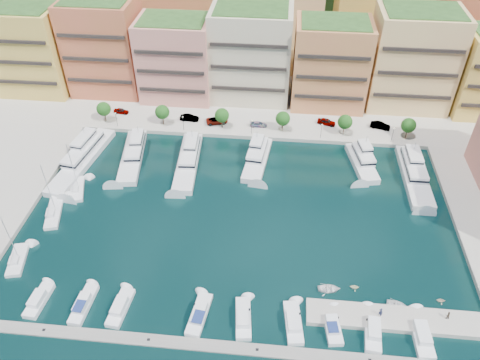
{
  "coord_description": "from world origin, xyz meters",
  "views": [
    {
      "loc": [
        7.35,
        -70.94,
        69.84
      ],
      "look_at": [
        -0.43,
        5.89,
        6.0
      ],
      "focal_mm": 35.0,
      "sensor_mm": 36.0,
      "label": 1
    }
  ],
  "objects": [
    {
      "name": "cruiser_2",
      "position": [
        -18.4,
        -24.59,
        0.55
      ],
      "size": [
        3.27,
        8.11,
        2.55
      ],
      "color": "white",
      "rests_on": "ground"
    },
    {
      "name": "apartment_3",
      "position": [
        -2.0,
        51.99,
        13.81
      ],
      "size": [
        22.0,
        16.5,
        25.8
      ],
      "color": "beige",
      "rests_on": "north_quay"
    },
    {
      "name": "cruiser_4",
      "position": [
        -4.44,
        -24.61,
        0.57
      ],
      "size": [
        3.64,
        8.88,
        2.66
      ],
      "color": "white",
      "rests_on": "ground"
    },
    {
      "name": "cruiser_9",
      "position": [
        32.94,
        -24.6,
        0.55
      ],
      "size": [
        3.13,
        9.22,
        2.55
      ],
      "color": "white",
      "rests_on": "ground"
    },
    {
      "name": "apartment_4",
      "position": [
        20.0,
        49.99,
        12.81
      ],
      "size": [
        20.0,
        15.5,
        23.8
      ],
      "color": "#C56C4A",
      "rests_on": "north_quay"
    },
    {
      "name": "backblock_2",
      "position": [
        5.0,
        74.0,
        16.0
      ],
      "size": [
        26.0,
        18.0,
        30.0
      ],
      "primitive_type": "cube",
      "color": "#E3C678",
      "rests_on": "north_quay"
    },
    {
      "name": "yacht_2",
      "position": [
        -14.34,
        18.59,
        1.21
      ],
      "size": [
        6.07,
        22.97,
        7.3
      ],
      "color": "silver",
      "rests_on": "ground"
    },
    {
      "name": "car_0",
      "position": [
        -36.99,
        37.81,
        1.71
      ],
      "size": [
        4.32,
        2.12,
        1.42
      ],
      "primitive_type": "imported",
      "rotation": [
        0.0,
        0.0,
        1.46
      ],
      "color": "gray",
      "rests_on": "north_quay"
    },
    {
      "name": "sailboat_2",
      "position": [
        -37.63,
        5.54,
        0.32
      ],
      "size": [
        5.16,
        8.91,
        13.2
      ],
      "color": "silver",
      "rests_on": "ground"
    },
    {
      "name": "tender_3",
      "position": [
        37.84,
        -17.23,
        0.42
      ],
      "size": [
        1.63,
        1.42,
        0.85
      ],
      "primitive_type": "imported",
      "rotation": [
        0.0,
        0.0,
        1.55
      ],
      "color": "beige",
      "rests_on": "ground"
    },
    {
      "name": "tree_2",
      "position": [
        -8.0,
        33.5,
        4.74
      ],
      "size": [
        3.8,
        3.8,
        5.65
      ],
      "color": "#473323",
      "rests_on": "north_quay"
    },
    {
      "name": "lamppost_0",
      "position": [
        -36.0,
        31.2,
        3.83
      ],
      "size": [
        0.3,
        0.3,
        4.2
      ],
      "color": "black",
      "rests_on": "north_quay"
    },
    {
      "name": "hillside",
      "position": [
        0.0,
        110.0,
        0.0
      ],
      "size": [
        240.0,
        40.0,
        58.0
      ],
      "primitive_type": "cube",
      "color": "black",
      "rests_on": "ground"
    },
    {
      "name": "backblock_4",
      "position": [
        65.0,
        74.0,
        16.0
      ],
      "size": [
        26.0,
        18.0,
        30.0
      ],
      "primitive_type": "cube",
      "color": "#CB5A43",
      "rests_on": "north_quay"
    },
    {
      "name": "car_1",
      "position": [
        -17.36,
        36.02,
        1.83
      ],
      "size": [
        5.13,
        1.96,
        1.67
      ],
      "primitive_type": "imported",
      "rotation": [
        0.0,
        0.0,
        1.53
      ],
      "color": "gray",
      "rests_on": "north_quay"
    },
    {
      "name": "car_4",
      "position": [
        19.76,
        37.79,
        1.82
      ],
      "size": [
        5.19,
        3.18,
        1.65
      ],
      "primitive_type": "imported",
      "rotation": [
        0.0,
        0.0,
        1.3
      ],
      "color": "gray",
      "rests_on": "north_quay"
    },
    {
      "name": "cruiser_6",
      "position": [
        11.76,
        -24.59,
        0.55
      ],
      "size": [
        3.71,
        8.53,
        2.55
      ],
      "color": "white",
      "rests_on": "ground"
    },
    {
      "name": "car_2",
      "position": [
        -9.68,
        35.49,
        1.82
      ],
      "size": [
        6.42,
        4.32,
        1.63
      ],
      "primitive_type": "imported",
      "rotation": [
        0.0,
        0.0,
        1.87
      ],
      "color": "gray",
      "rests_on": "north_quay"
    },
    {
      "name": "person_0",
      "position": [
        26.45,
        -21.88,
        1.95
      ],
      "size": [
        0.81,
        0.81,
        1.9
      ],
      "primitive_type": "imported",
      "rotation": [
        0.0,
        0.0,
        2.37
      ],
      "color": "#242A48",
      "rests_on": "finger_pier"
    },
    {
      "name": "tender_1",
      "position": [
        22.78,
        -15.81,
        0.45
      ],
      "size": [
        1.72,
        1.49,
        0.9
      ],
      "primitive_type": "imported",
      "rotation": [
        0.0,
        0.0,
        1.56
      ],
      "color": "#F2EFB9",
      "rests_on": "ground"
    },
    {
      "name": "tree_5",
      "position": [
        40.0,
        33.5,
        4.74
      ],
      "size": [
        3.8,
        3.8,
        5.65
      ],
      "color": "#473323",
      "rests_on": "north_quay"
    },
    {
      "name": "car_5",
      "position": [
        33.91,
        37.27,
        1.86
      ],
      "size": [
        5.49,
        3.12,
        1.71
      ],
      "primitive_type": "imported",
      "rotation": [
        0.0,
        0.0,
        1.3
      ],
      "color": "gray",
      "rests_on": "north_quay"
    },
    {
      "name": "yacht_5",
      "position": [
        27.73,
        22.14,
        1.21
      ],
      "size": [
        7.15,
        15.53,
        7.3
      ],
      "color": "silver",
      "rests_on": "ground"
    },
    {
      "name": "tree_1",
      "position": [
        -24.0,
        33.5,
        4.74
      ],
      "size": [
        3.8,
        3.8,
        5.65
      ],
      "color": "#473323",
      "rests_on": "north_quay"
    },
    {
      "name": "yacht_3",
      "position": [
        2.35,
        21.07,
        1.21
      ],
      "size": [
        6.54,
        17.73,
        7.3
      ],
      "color": "silver",
      "rests_on": "ground"
    },
    {
      "name": "tree_4",
      "position": [
        24.0,
        33.5,
        4.74
      ],
      "size": [
        3.8,
        3.8,
        5.65
      ],
      "color": "#473323",
      "rests_on": "north_quay"
    },
    {
      "name": "tender_0",
      "position": [
        18.16,
        -16.72,
        0.43
      ],
      "size": [
        4.36,
        3.29,
        0.85
      ],
      "primitive_type": "imported",
      "rotation": [
        0.0,
        0.0,
        1.66
      ],
      "color": "white",
      "rests_on": "ground"
    },
    {
      "name": "car_3",
      "position": [
        1.56,
        34.97,
        1.66
      ],
      "size": [
        4.68,
        2.19,
        1.32
      ],
      "primitive_type": "imported",
      "rotation": [
        0.0,
        0.0,
        1.65
      ],
      "color": "gray",
      "rests_on": "north_quay"
    },
    {
      "name": "lamppost_4",
      "position": [
        36.0,
        31.2,
        3.83
      ],
      "size": [
        0.3,
        0.3,
        4.2
      ],
      "color": "black",
      "rests_on": "north_quay"
    },
    {
      "name": "yacht_1",
      "position": [
        -28.42,
        19.23,
        1.09
      ],
      "size": [
        7.65,
        21.66,
        7.3
      ],
      "color": "silver",
      "rests_on": "ground"
    },
    {
      "name": "sailboat_0",
      "position": [
        -41.47,
        -15.88,
        0.32
      ],
      "size": [
        4.59,
        8.53,
        13.2
      ],
      "color": "silver",
      "rests_on": "ground"
    },
    {
      "name": "tree_0",
      "position": [
        -40.0,
        33.5,
        4.74
      ],
      "size": [
        3.8,
        3.8,
        5.65
      ],
      "color": "#473323",
      "rests_on": "north_quay"
    },
    {
      "name": "lamppost_2",
      "position": [
        0.0,
        31.2,
        3.83
      ],
      "size": [
        0.3,
        0.3,
        4.2
      ],
      "color": "black",
      "rests_on": "north_quay"
    },
    {
      "name": "person_1",
      "position": [
        37.69,
        -21.29,
        1.84
      ],
      "size": [
        0.84,
        0.67,
        1.69
      ],
      "primitive_type": "imported",
      "rotation": [
        0.0,
        0.0,
        3.11
      ],
      "color": "#473A2B",
      "rests_on": "finger_pier"
    },
    {
      "name": "tree_3",
      "position": [
        8.0,
        33.5,
        4.74
      ],
      "size": [
        3.8,
        3.8,
        5.65
      ],
      "color": "#473323",
      "rests_on": "north_quay"
    },
    {
      "name": "apartment_2",
      "position": [
        -23.0,
        49.99,
        12.31
      ],
      "size": [
        20.0,
        15.5,
        22.8
      ],
      "color": "tan",
      "rests_on": "north_quay"
    },
    {
      "name": "backblock_1",
      "position": [
        -25.0,
        74.0,
        16.0
      ],
      "size": [
        26.0,
        18.0,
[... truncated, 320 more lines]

